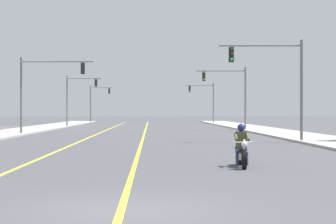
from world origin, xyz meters
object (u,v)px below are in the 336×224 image
object	(u,v)px
traffic_signal_near_right	(277,74)
traffic_signal_mid_left	(77,93)
traffic_signal_mid_right	(231,89)
motorcycle_with_rider	(242,150)
traffic_signal_far_right	(205,97)
traffic_signal_far_left	(97,98)
traffic_signal_near_left	(43,83)

from	to	relation	value
traffic_signal_near_right	traffic_signal_mid_left	xyz separation A→B (m)	(-16.61, 36.58, -0.05)
traffic_signal_near_right	traffic_signal_mid_right	xyz separation A→B (m)	(0.24, 22.59, -0.01)
motorcycle_with_rider	traffic_signal_near_right	world-z (taller)	traffic_signal_near_right
traffic_signal_far_right	motorcycle_with_rider	bearing A→B (deg)	-94.22
traffic_signal_far_left	motorcycle_with_rider	bearing A→B (deg)	-81.38
traffic_signal_far_right	traffic_signal_near_right	bearing A→B (deg)	-90.72
traffic_signal_near_right	traffic_signal_near_left	world-z (taller)	same
traffic_signal_near_left	traffic_signal_far_left	xyz separation A→B (m)	(-0.49, 52.81, -0.13)
traffic_signal_near_left	traffic_signal_mid_right	xyz separation A→B (m)	(16.53, 10.41, -0.06)
motorcycle_with_rider	traffic_signal_mid_left	bearing A→B (deg)	102.99
traffic_signal_mid_right	traffic_signal_far_left	bearing A→B (deg)	111.87
traffic_signal_near_left	traffic_signal_mid_left	world-z (taller)	same
traffic_signal_near_left	traffic_signal_mid_left	size ratio (longest dim) A/B	1.00
traffic_signal_far_right	traffic_signal_mid_right	bearing A→B (deg)	-90.80
traffic_signal_near_right	traffic_signal_mid_right	distance (m)	22.59
traffic_signal_mid_left	traffic_signal_far_left	distance (m)	28.41
motorcycle_with_rider	traffic_signal_mid_left	size ratio (longest dim) A/B	0.35
traffic_signal_near_left	traffic_signal_mid_left	bearing A→B (deg)	90.76
motorcycle_with_rider	traffic_signal_near_left	xyz separation A→B (m)	(-11.74, 27.88, 3.57)
traffic_signal_mid_right	traffic_signal_mid_left	distance (m)	21.90
motorcycle_with_rider	traffic_signal_mid_right	size ratio (longest dim) A/B	0.35
traffic_signal_near_right	traffic_signal_mid_right	world-z (taller)	same
motorcycle_with_rider	traffic_signal_near_left	world-z (taller)	traffic_signal_near_left
traffic_signal_mid_left	traffic_signal_mid_right	bearing A→B (deg)	-39.69
traffic_signal_near_right	traffic_signal_near_left	distance (m)	20.34
motorcycle_with_rider	traffic_signal_far_right	distance (m)	71.51
traffic_signal_near_left	traffic_signal_mid_right	world-z (taller)	same
motorcycle_with_rider	traffic_signal_near_left	distance (m)	30.46
traffic_signal_mid_left	traffic_signal_far_left	bearing A→B (deg)	90.34
motorcycle_with_rider	traffic_signal_far_left	size ratio (longest dim) A/B	0.35
traffic_signal_mid_right	traffic_signal_mid_left	bearing A→B (deg)	140.31
traffic_signal_mid_left	traffic_signal_far_right	distance (m)	25.67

